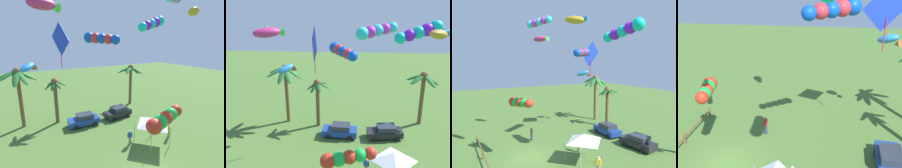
# 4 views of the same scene
# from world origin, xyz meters

# --- Properties ---
(palm_tree_0) EXTENTS (4.14, 4.47, 6.81)m
(palm_tree_0) POSITION_xyz_m (8.46, 15.09, 5.11)
(palm_tree_0) COLOR brown
(palm_tree_0) RESTS_ON ground
(palm_tree_1) EXTENTS (4.56, 4.27, 7.54)m
(palm_tree_1) POSITION_xyz_m (-8.13, 14.59, 5.82)
(palm_tree_1) COLOR brown
(palm_tree_1) RESTS_ON ground
(palm_tree_2) EXTENTS (2.80, 2.81, 6.05)m
(palm_tree_2) POSITION_xyz_m (-4.12, 13.74, 4.27)
(palm_tree_2) COLOR brown
(palm_tree_2) RESTS_ON ground
(parked_car_0) EXTENTS (3.98, 1.90, 1.51)m
(parked_car_0) POSITION_xyz_m (-1.29, 11.32, 0.75)
(parked_car_0) COLOR navy
(parked_car_0) RESTS_ON ground
(parked_car_1) EXTENTS (4.06, 2.09, 1.51)m
(parked_car_1) POSITION_xyz_m (3.77, 11.31, 0.75)
(parked_car_1) COLOR black
(parked_car_1) RESTS_ON ground
(spectator_0) EXTENTS (0.43, 0.43, 1.59)m
(spectator_0) POSITION_xyz_m (5.92, 3.93, 0.81)
(spectator_0) COLOR gray
(spectator_0) RESTS_ON ground
(spectator_1) EXTENTS (0.53, 0.33, 1.59)m
(spectator_1) POSITION_xyz_m (1.40, 4.96, 0.81)
(spectator_1) COLOR gray
(spectator_1) RESTS_ON ground
(festival_tent) EXTENTS (2.86, 2.86, 2.85)m
(festival_tent) POSITION_xyz_m (3.61, 4.09, 2.47)
(festival_tent) COLOR #9E9EA3
(festival_tent) RESTS_ON ground
(kite_fish_0) EXTENTS (2.10, 2.12, 1.26)m
(kite_fish_0) POSITION_xyz_m (-7.00, 11.39, 7.88)
(kite_fish_0) COLOR #2988DD
(kite_tube_1) EXTENTS (2.51, 3.32, 1.16)m
(kite_tube_1) POSITION_xyz_m (-0.89, 6.95, 10.71)
(kite_tube_1) COLOR blue
(kite_fish_2) EXTENTS (2.35, 1.88, 0.94)m
(kite_fish_2) POSITION_xyz_m (-6.03, 3.95, 12.60)
(kite_fish_2) COLOR #BD2971
(kite_tube_3) EXTENTS (3.99, 1.74, 1.86)m
(kite_tube_3) POSITION_xyz_m (5.47, 7.01, 12.36)
(kite_tube_3) COLOR #0DC7BA
(kite_fish_4) EXTENTS (1.82, 1.74, 0.82)m
(kite_fish_4) POSITION_xyz_m (5.34, 2.02, 12.82)
(kite_fish_4) COLOR #B48B20
(kite_diamond_6) EXTENTS (1.03, 3.27, 4.73)m
(kite_diamond_6) POSITION_xyz_m (-3.79, 10.35, 10.65)
(kite_diamond_6) COLOR #1B36C6
(kite_tube_7) EXTENTS (3.47, 1.57, 1.08)m
(kite_tube_7) POSITION_xyz_m (-0.20, -0.85, 5.68)
(kite_tube_7) COLOR red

